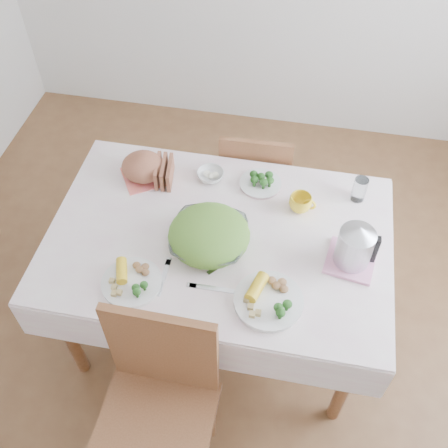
% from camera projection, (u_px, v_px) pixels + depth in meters
% --- Properties ---
extents(floor, '(3.60, 3.60, 0.00)m').
position_uv_depth(floor, '(220.00, 322.00, 2.88)').
color(floor, brown).
rests_on(floor, ground).
extents(dining_table, '(1.40, 0.90, 0.75)m').
position_uv_depth(dining_table, '(219.00, 284.00, 2.59)').
color(dining_table, brown).
rests_on(dining_table, floor).
extents(tablecloth, '(1.50, 1.00, 0.01)m').
position_uv_depth(tablecloth, '(219.00, 236.00, 2.30)').
color(tablecloth, white).
rests_on(tablecloth, dining_table).
extents(chair_near, '(0.45, 0.45, 0.99)m').
position_uv_depth(chair_near, '(155.00, 429.00, 2.05)').
color(chair_near, brown).
rests_on(chair_near, floor).
extents(chair_far, '(0.40, 0.40, 0.86)m').
position_uv_depth(chair_far, '(257.00, 175.00, 2.96)').
color(chair_far, brown).
rests_on(chair_far, floor).
extents(salad_bowl, '(0.33, 0.33, 0.08)m').
position_uv_depth(salad_bowl, '(209.00, 238.00, 2.23)').
color(salad_bowl, white).
rests_on(salad_bowl, tablecloth).
extents(dinner_plate_left, '(0.25, 0.25, 0.02)m').
position_uv_depth(dinner_plate_left, '(132.00, 283.00, 2.12)').
color(dinner_plate_left, white).
rests_on(dinner_plate_left, tablecloth).
extents(dinner_plate_right, '(0.39, 0.39, 0.02)m').
position_uv_depth(dinner_plate_right, '(268.00, 301.00, 2.07)').
color(dinner_plate_right, white).
rests_on(dinner_plate_right, tablecloth).
extents(broccoli_plate, '(0.26, 0.26, 0.02)m').
position_uv_depth(broccoli_plate, '(260.00, 184.00, 2.49)').
color(broccoli_plate, beige).
rests_on(broccoli_plate, tablecloth).
extents(napkin, '(0.27, 0.27, 0.00)m').
position_uv_depth(napkin, '(145.00, 176.00, 2.53)').
color(napkin, '#FF7364').
rests_on(napkin, tablecloth).
extents(bread_loaf, '(0.22, 0.21, 0.12)m').
position_uv_depth(bread_loaf, '(143.00, 168.00, 2.49)').
color(bread_loaf, brown).
rests_on(bread_loaf, napkin).
extents(fruit_bowl, '(0.16, 0.16, 0.04)m').
position_uv_depth(fruit_bowl, '(211.00, 175.00, 2.51)').
color(fruit_bowl, white).
rests_on(fruit_bowl, tablecloth).
extents(yellow_mug, '(0.12, 0.12, 0.08)m').
position_uv_depth(yellow_mug, '(300.00, 203.00, 2.36)').
color(yellow_mug, yellow).
rests_on(yellow_mug, tablecloth).
extents(glass_tumbler, '(0.06, 0.06, 0.12)m').
position_uv_depth(glass_tumbler, '(360.00, 189.00, 2.39)').
color(glass_tumbler, white).
rests_on(glass_tumbler, tablecloth).
extents(pink_tray, '(0.23, 0.23, 0.02)m').
position_uv_depth(pink_tray, '(350.00, 260.00, 2.20)').
color(pink_tray, pink).
rests_on(pink_tray, tablecloth).
extents(electric_kettle, '(0.19, 0.19, 0.21)m').
position_uv_depth(electric_kettle, '(355.00, 244.00, 2.11)').
color(electric_kettle, '#B2B5BA').
rests_on(electric_kettle, pink_tray).
extents(fork_left, '(0.02, 0.19, 0.00)m').
position_uv_depth(fork_left, '(163.00, 277.00, 2.15)').
color(fork_left, silver).
rests_on(fork_left, tablecloth).
extents(fork_right, '(0.12, 0.14, 0.00)m').
position_uv_depth(fork_right, '(223.00, 263.00, 2.20)').
color(fork_right, silver).
rests_on(fork_right, tablecloth).
extents(knife, '(0.19, 0.03, 0.00)m').
position_uv_depth(knife, '(212.00, 288.00, 2.12)').
color(knife, silver).
rests_on(knife, tablecloth).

